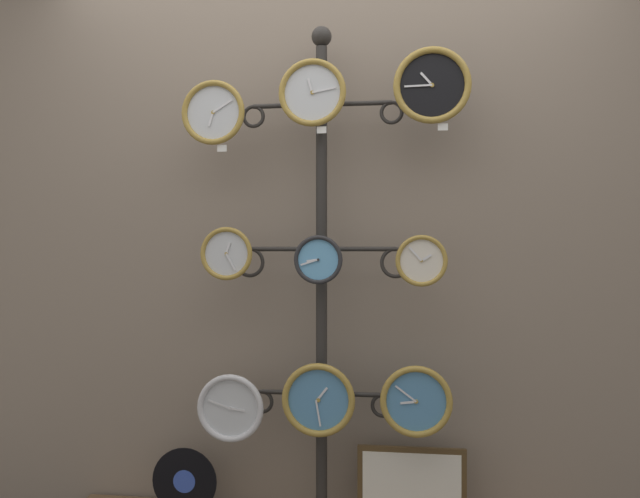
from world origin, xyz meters
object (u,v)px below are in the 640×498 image
(clock_middle_left, at_px, (227,254))
(picture_frame, at_px, (411,486))
(clock_bottom_left, at_px, (231,408))
(clock_top_left, at_px, (213,113))
(clock_middle_center, at_px, (317,260))
(clock_top_center, at_px, (312,93))
(clock_middle_right, at_px, (421,261))
(clock_bottom_right, at_px, (416,401))
(display_stand, at_px, (322,347))
(clock_top_right, at_px, (432,85))
(clock_bottom_center, at_px, (317,400))
(vinyl_record, at_px, (184,481))

(clock_middle_left, distance_m, picture_frame, 1.23)
(clock_bottom_left, bearing_deg, clock_top_left, 176.23)
(clock_middle_center, distance_m, clock_bottom_left, 0.72)
(clock_top_center, bearing_deg, clock_bottom_left, -178.15)
(clock_middle_left, xyz_separation_m, clock_middle_center, (0.39, -0.02, -0.02))
(clock_middle_right, bearing_deg, clock_bottom_left, 179.89)
(clock_bottom_right, bearing_deg, clock_middle_left, 177.84)
(picture_frame, bearing_deg, display_stand, 178.44)
(clock_top_right, bearing_deg, clock_top_center, 179.40)
(clock_top_center, xyz_separation_m, clock_top_right, (0.48, -0.01, 0.01))
(clock_bottom_center, bearing_deg, clock_top_right, 0.81)
(clock_top_right, bearing_deg, clock_middle_left, 179.33)
(clock_top_center, relative_size, clock_middle_right, 1.35)
(clock_top_right, xyz_separation_m, clock_middle_left, (-0.85, 0.01, -0.67))
(clock_middle_center, relative_size, clock_middle_right, 0.97)
(clock_middle_right, bearing_deg, clock_top_left, 179.57)
(clock_middle_center, bearing_deg, display_stand, 87.86)
(clock_bottom_right, bearing_deg, clock_top_left, 178.72)
(clock_top_center, relative_size, picture_frame, 0.63)
(clock_top_center, distance_m, vinyl_record, 1.73)
(display_stand, relative_size, clock_bottom_right, 7.47)
(clock_middle_left, height_order, vinyl_record, clock_middle_left)
(display_stand, relative_size, vinyl_record, 7.48)
(clock_top_right, distance_m, clock_bottom_left, 1.55)
(clock_middle_center, bearing_deg, clock_bottom_right, -1.65)
(clock_middle_left, distance_m, clock_bottom_left, 0.64)
(display_stand, xyz_separation_m, picture_frame, (0.38, -0.01, -0.56))
(clock_bottom_center, distance_m, picture_frame, 0.54)
(clock_top_right, distance_m, clock_bottom_right, 1.26)
(clock_top_right, relative_size, clock_middle_right, 1.50)
(clock_bottom_center, xyz_separation_m, picture_frame, (0.38, 0.09, -0.37))
(display_stand, xyz_separation_m, clock_top_center, (-0.03, -0.09, 1.06))
(clock_top_right, height_order, clock_middle_left, clock_top_right)
(clock_bottom_right, xyz_separation_m, vinyl_record, (-0.98, 0.07, -0.39))
(display_stand, relative_size, picture_frame, 4.79)
(clock_top_right, distance_m, clock_middle_right, 0.70)
(picture_frame, bearing_deg, clock_bottom_left, -173.25)
(clock_bottom_right, xyz_separation_m, picture_frame, (-0.02, 0.10, -0.38))
(clock_middle_right, distance_m, vinyl_record, 1.39)
(display_stand, relative_size, clock_middle_center, 10.70)
(display_stand, distance_m, clock_bottom_left, 0.45)
(display_stand, relative_size, clock_middle_left, 9.60)
(clock_middle_right, bearing_deg, vinyl_record, 176.44)
(clock_middle_right, bearing_deg, display_stand, 166.44)
(clock_middle_center, xyz_separation_m, clock_bottom_left, (-0.36, 0.00, -0.62))
(clock_top_left, xyz_separation_m, picture_frame, (0.82, 0.08, -1.55))
(clock_top_left, bearing_deg, clock_bottom_center, -0.72)
(clock_middle_left, bearing_deg, clock_top_left, -168.61)
(clock_top_left, bearing_deg, vinyl_record, 159.08)
(clock_bottom_left, distance_m, picture_frame, 0.82)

